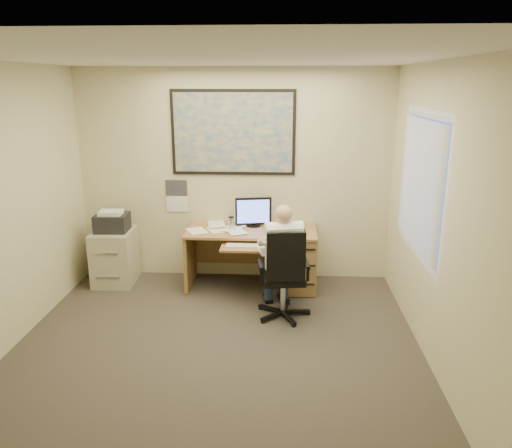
# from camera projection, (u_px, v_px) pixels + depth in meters

# --- Properties ---
(room_shell) EXTENTS (4.00, 4.50, 2.70)m
(room_shell) POSITION_uv_depth(u_px,v_px,m) (208.00, 224.00, 4.23)
(room_shell) COLOR #3A342D
(room_shell) RESTS_ON ground
(desk) EXTENTS (1.60, 0.97, 1.11)m
(desk) POSITION_uv_depth(u_px,v_px,m) (278.00, 253.00, 6.27)
(desk) COLOR #A77547
(desk) RESTS_ON ground
(world_map) EXTENTS (1.56, 0.03, 1.06)m
(world_map) POSITION_uv_depth(u_px,v_px,m) (233.00, 133.00, 6.22)
(world_map) COLOR #1E4C93
(world_map) RESTS_ON room_shell
(wall_calendar) EXTENTS (0.28, 0.01, 0.42)m
(wall_calendar) POSITION_uv_depth(u_px,v_px,m) (177.00, 196.00, 6.49)
(wall_calendar) COLOR white
(wall_calendar) RESTS_ON room_shell
(window_blinds) EXTENTS (0.06, 1.40, 1.30)m
(window_blinds) POSITION_uv_depth(u_px,v_px,m) (421.00, 185.00, 4.84)
(window_blinds) COLOR beige
(window_blinds) RESTS_ON room_shell
(filing_cabinet) EXTENTS (0.52, 0.62, 0.96)m
(filing_cabinet) POSITION_uv_depth(u_px,v_px,m) (115.00, 252.00, 6.40)
(filing_cabinet) COLOR #B5AF92
(filing_cabinet) RESTS_ON ground
(office_chair) EXTENTS (0.68, 0.68, 1.04)m
(office_chair) POSITION_uv_depth(u_px,v_px,m) (282.00, 292.00, 5.45)
(office_chair) COLOR black
(office_chair) RESTS_ON ground
(person) EXTENTS (0.66, 0.83, 1.26)m
(person) POSITION_uv_depth(u_px,v_px,m) (283.00, 261.00, 5.43)
(person) COLOR white
(person) RESTS_ON office_chair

